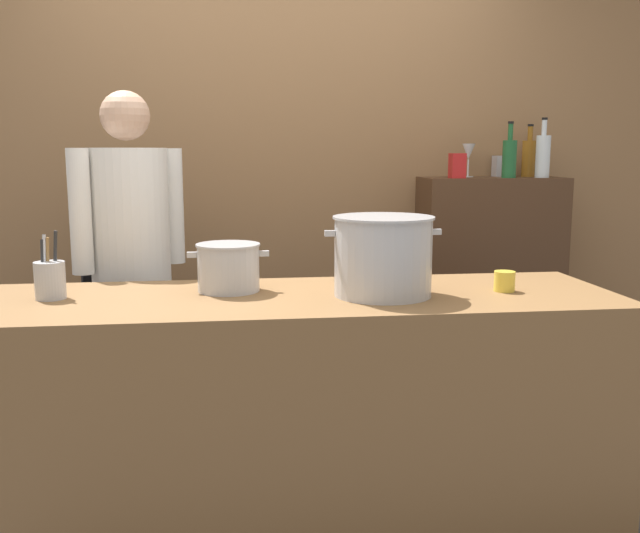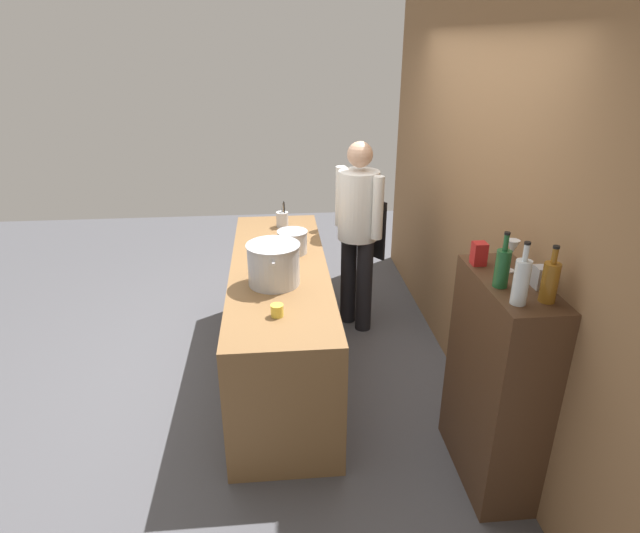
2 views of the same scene
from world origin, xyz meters
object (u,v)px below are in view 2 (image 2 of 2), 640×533
(wine_bottle_clear, at_px, (521,281))
(spice_tin_silver, at_px, (542,277))
(chef, at_px, (358,224))
(stockpot_small, at_px, (292,242))
(wine_bottle_amber, at_px, (550,281))
(butter_jar, at_px, (277,311))
(stockpot_large, at_px, (274,264))
(utensil_crock, at_px, (282,219))
(wine_glass_short, at_px, (512,249))
(spice_tin_red, at_px, (479,254))
(wine_bottle_green, at_px, (502,267))

(wine_bottle_clear, distance_m, spice_tin_silver, 0.25)
(chef, xyz_separation_m, spice_tin_silver, (1.92, 0.61, 0.36))
(stockpot_small, bearing_deg, chef, 126.55)
(wine_bottle_amber, height_order, spice_tin_silver, wine_bottle_amber)
(stockpot_small, height_order, wine_bottle_clear, wine_bottle_clear)
(butter_jar, bearing_deg, stockpot_large, -178.52)
(chef, bearing_deg, butter_jar, 118.01)
(utensil_crock, height_order, wine_glass_short, wine_glass_short)
(butter_jar, height_order, wine_glass_short, wine_glass_short)
(stockpot_small, xyz_separation_m, butter_jar, (1.00, -0.13, -0.05))
(utensil_crock, relative_size, spice_tin_red, 1.85)
(stockpot_large, relative_size, wine_glass_short, 2.34)
(stockpot_small, distance_m, wine_glass_short, 1.75)
(wine_bottle_clear, relative_size, wine_bottle_green, 1.07)
(wine_bottle_green, bearing_deg, stockpot_small, -145.86)
(wine_glass_short, bearing_deg, stockpot_small, -138.96)
(butter_jar, distance_m, wine_bottle_amber, 1.50)
(spice_tin_silver, bearing_deg, spice_tin_red, -146.97)
(wine_bottle_green, bearing_deg, chef, -167.67)
(wine_glass_short, distance_m, spice_tin_silver, 0.23)
(chef, distance_m, spice_tin_red, 1.70)
(stockpot_large, xyz_separation_m, wine_bottle_clear, (1.10, 1.15, 0.35))
(stockpot_small, distance_m, utensil_crock, 0.62)
(utensil_crock, bearing_deg, spice_tin_red, 30.23)
(butter_jar, bearing_deg, wine_glass_short, 77.23)
(chef, distance_m, stockpot_large, 1.21)
(chef, distance_m, wine_bottle_green, 1.97)
(chef, relative_size, butter_jar, 21.68)
(chef, relative_size, spice_tin_red, 13.04)
(stockpot_large, distance_m, utensil_crock, 1.16)
(butter_jar, relative_size, wine_bottle_green, 0.26)
(chef, xyz_separation_m, butter_jar, (1.43, -0.71, -0.03))
(stockpot_small, relative_size, spice_tin_silver, 2.60)
(utensil_crock, bearing_deg, wine_glass_short, 31.86)
(wine_bottle_amber, bearing_deg, butter_jar, -116.49)
(chef, height_order, stockpot_small, chef)
(chef, distance_m, utensil_crock, 0.66)
(wine_bottle_green, relative_size, spice_tin_red, 2.28)
(butter_jar, bearing_deg, stockpot_small, 172.31)
(stockpot_large, bearing_deg, spice_tin_red, 60.63)
(wine_bottle_clear, xyz_separation_m, spice_tin_red, (-0.47, -0.02, -0.05))
(wine_bottle_clear, bearing_deg, spice_tin_silver, 129.39)
(wine_bottle_amber, bearing_deg, spice_tin_red, -160.28)
(chef, bearing_deg, spice_tin_red, 158.68)
(wine_bottle_clear, xyz_separation_m, spice_tin_silver, (-0.15, 0.19, -0.06))
(chef, distance_m, spice_tin_silver, 2.05)
(wine_bottle_amber, relative_size, wine_bottle_green, 0.97)
(stockpot_large, bearing_deg, wine_bottle_green, 51.08)
(chef, relative_size, wine_bottle_amber, 5.87)
(spice_tin_red, bearing_deg, wine_bottle_amber, 19.72)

